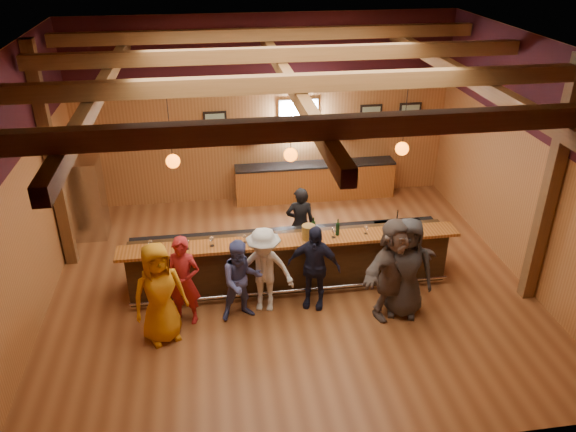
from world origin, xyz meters
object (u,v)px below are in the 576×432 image
(customer_denim, at_px, (241,280))
(customer_brown, at_px, (393,268))
(ice_bucket, at_px, (308,232))
(bottle_a, at_px, (313,228))
(back_bar_cabinet, at_px, (315,181))
(customer_navy, at_px, (314,267))
(customer_dark, at_px, (406,268))
(customer_redvest, at_px, (184,281))
(customer_white, at_px, (264,270))
(customer_orange, at_px, (159,293))
(stainless_fridge, at_px, (87,199))
(bartender, at_px, (300,224))
(bar_counter, at_px, (290,257))

(customer_denim, distance_m, customer_brown, 2.64)
(ice_bucket, bearing_deg, bottle_a, 52.32)
(back_bar_cabinet, bearing_deg, customer_navy, -101.33)
(customer_navy, bearing_deg, customer_dark, 3.95)
(back_bar_cabinet, relative_size, customer_navy, 2.45)
(back_bar_cabinet, height_order, customer_navy, customer_navy)
(customer_brown, bearing_deg, customer_navy, 131.84)
(customer_redvest, distance_m, customer_brown, 3.62)
(customer_denim, xyz_separation_m, bottle_a, (1.42, 0.84, 0.47))
(back_bar_cabinet, distance_m, customer_navy, 4.51)
(customer_denim, bearing_deg, back_bar_cabinet, 54.10)
(back_bar_cabinet, xyz_separation_m, bottle_a, (-0.77, -3.74, 0.77))
(customer_denim, bearing_deg, ice_bucket, 17.43)
(customer_white, xyz_separation_m, customer_brown, (2.21, -0.45, 0.12))
(customer_orange, relative_size, customer_navy, 1.11)
(stainless_fridge, bearing_deg, bottle_a, -30.05)
(bottle_a, bearing_deg, stainless_fridge, 149.95)
(customer_denim, relative_size, bartender, 0.96)
(bottle_a, bearing_deg, bar_counter, 157.57)
(back_bar_cabinet, bearing_deg, customer_redvest, -124.97)
(customer_navy, relative_size, customer_dark, 0.87)
(stainless_fridge, xyz_separation_m, customer_dark, (5.96, -3.75, 0.04))
(stainless_fridge, xyz_separation_m, customer_brown, (5.74, -3.73, 0.04))
(stainless_fridge, xyz_separation_m, customer_denim, (3.11, -3.46, -0.13))
(customer_dark, height_order, ice_bucket, customer_dark)
(bar_counter, relative_size, customer_redvest, 3.81)
(stainless_fridge, xyz_separation_m, bottle_a, (4.53, -2.62, 0.34))
(bar_counter, xyz_separation_m, customer_denim, (-1.01, -1.01, 0.25))
(customer_redvest, xyz_separation_m, customer_white, (1.39, 0.13, -0.01))
(customer_redvest, height_order, ice_bucket, customer_redvest)
(customer_white, bearing_deg, stainless_fridge, 151.74)
(customer_denim, height_order, customer_dark, customer_dark)
(bartender, relative_size, bottle_a, 4.79)
(customer_white, bearing_deg, customer_denim, -141.60)
(back_bar_cabinet, distance_m, customer_white, 4.75)
(customer_white, xyz_separation_m, customer_navy, (0.89, -0.02, -0.00))
(customer_orange, relative_size, customer_denim, 1.18)
(bar_counter, height_order, ice_bucket, ice_bucket)
(customer_dark, bearing_deg, back_bar_cabinet, 116.99)
(customer_dark, bearing_deg, customer_redvest, -165.81)
(customer_navy, bearing_deg, customer_white, -160.44)
(customer_denim, relative_size, customer_navy, 0.94)
(customer_redvest, bearing_deg, customer_brown, 14.46)
(customer_dark, height_order, bottle_a, customer_dark)
(back_bar_cabinet, bearing_deg, stainless_fridge, -168.07)
(ice_bucket, bearing_deg, stainless_fridge, 147.78)
(customer_redvest, height_order, customer_navy, customer_redvest)
(back_bar_cabinet, xyz_separation_m, customer_orange, (-3.55, -4.95, 0.43))
(bartender, relative_size, ice_bucket, 6.03)
(back_bar_cabinet, height_order, customer_brown, customer_brown)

